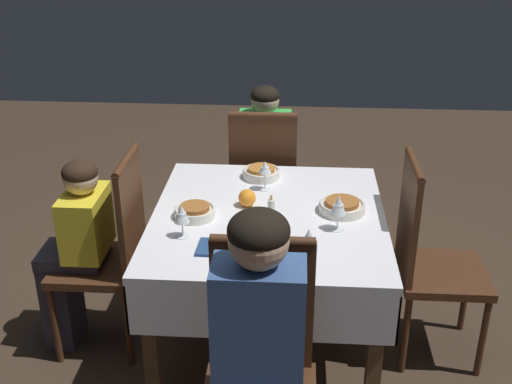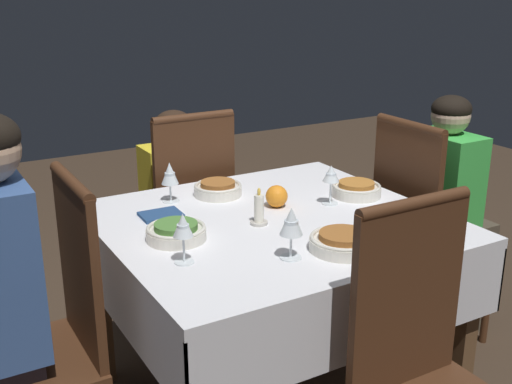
{
  "view_description": "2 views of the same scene",
  "coord_description": "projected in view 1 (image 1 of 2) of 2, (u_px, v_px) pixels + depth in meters",
  "views": [
    {
      "loc": [
        -2.59,
        -0.12,
        2.08
      ],
      "look_at": [
        -0.07,
        0.05,
        0.89
      ],
      "focal_mm": 45.0,
      "sensor_mm": 36.0,
      "label": 1
    },
    {
      "loc": [
        -1.09,
        -1.78,
        1.54
      ],
      "look_at": [
        -0.07,
        -0.0,
        0.86
      ],
      "focal_mm": 45.0,
      "sensor_mm": 36.0,
      "label": 2
    }
  ],
  "objects": [
    {
      "name": "wine_glass_north",
      "position": [
        182.0,
        215.0,
        2.68
      ],
      "size": [
        0.06,
        0.06,
        0.15
      ],
      "color": "white",
      "rests_on": "dining_table"
    },
    {
      "name": "wine_glass_west",
      "position": [
        309.0,
        239.0,
        2.48
      ],
      "size": [
        0.06,
        0.06,
        0.15
      ],
      "color": "white",
      "rests_on": "dining_table"
    },
    {
      "name": "person_child_yellow",
      "position": [
        75.0,
        247.0,
        3.05
      ],
      "size": [
        0.3,
        0.33,
        0.99
      ],
      "rotation": [
        0.0,
        0.0,
        3.14
      ],
      "color": "#383342",
      "rests_on": "ground_plane"
    },
    {
      "name": "napkin_red_folded",
      "position": [
        210.0,
        247.0,
        2.63
      ],
      "size": [
        0.14,
        0.11,
        0.01
      ],
      "rotation": [
        0.0,
        0.0,
        -0.03
      ],
      "color": "navy",
      "rests_on": "dining_table"
    },
    {
      "name": "chair_west",
      "position": [
        260.0,
        365.0,
        2.29
      ],
      "size": [
        0.41,
        0.4,
        1.01
      ],
      "rotation": [
        0.0,
        0.0,
        -1.57
      ],
      "color": "#472816",
      "rests_on": "ground_plane"
    },
    {
      "name": "dining_table",
      "position": [
        268.0,
        233.0,
        2.95
      ],
      "size": [
        1.14,
        1.06,
        0.75
      ],
      "color": "silver",
      "rests_on": "ground_plane"
    },
    {
      "name": "chair_south",
      "position": [
        428.0,
        255.0,
        2.99
      ],
      "size": [
        0.4,
        0.41,
        1.01
      ],
      "color": "#472816",
      "rests_on": "ground_plane"
    },
    {
      "name": "bowl_south",
      "position": [
        342.0,
        206.0,
        2.93
      ],
      "size": [
        0.21,
        0.21,
        0.06
      ],
      "color": "silver",
      "rests_on": "dining_table"
    },
    {
      "name": "candle_centerpiece",
      "position": [
        271.0,
        212.0,
        2.84
      ],
      "size": [
        0.06,
        0.06,
        0.13
      ],
      "color": "beige",
      "rests_on": "dining_table"
    },
    {
      "name": "ground_plane",
      "position": [
        267.0,
        346.0,
        3.23
      ],
      "size": [
        8.0,
        8.0,
        0.0
      ],
      "primitive_type": "plane",
      "color": "#3D2D21"
    },
    {
      "name": "chair_east",
      "position": [
        264.0,
        184.0,
        3.72
      ],
      "size": [
        0.41,
        0.4,
        1.01
      ],
      "rotation": [
        0.0,
        0.0,
        1.57
      ],
      "color": "#472816",
      "rests_on": "ground_plane"
    },
    {
      "name": "bowl_east",
      "position": [
        261.0,
        172.0,
        3.28
      ],
      "size": [
        0.19,
        0.19,
        0.06
      ],
      "color": "silver",
      "rests_on": "dining_table"
    },
    {
      "name": "bowl_west",
      "position": [
        264.0,
        249.0,
        2.58
      ],
      "size": [
        0.19,
        0.19,
        0.06
      ],
      "color": "silver",
      "rests_on": "dining_table"
    },
    {
      "name": "orange_fruit",
      "position": [
        247.0,
        198.0,
        2.98
      ],
      "size": [
        0.08,
        0.08,
        0.08
      ],
      "primitive_type": "sphere",
      "color": "orange",
      "rests_on": "dining_table"
    },
    {
      "name": "wine_glass_south",
      "position": [
        339.0,
        206.0,
        2.74
      ],
      "size": [
        0.07,
        0.07,
        0.16
      ],
      "color": "white",
      "rests_on": "dining_table"
    },
    {
      "name": "person_adult_denim",
      "position": [
        257.0,
        363.0,
        2.08
      ],
      "size": [
        0.34,
        0.3,
        1.22
      ],
      "rotation": [
        0.0,
        0.0,
        -1.57
      ],
      "color": "#383342",
      "rests_on": "ground_plane"
    },
    {
      "name": "chair_north",
      "position": [
        111.0,
        248.0,
        3.04
      ],
      "size": [
        0.4,
        0.41,
        1.01
      ],
      "rotation": [
        0.0,
        0.0,
        3.14
      ],
      "color": "#472816",
      "rests_on": "ground_plane"
    },
    {
      "name": "bowl_north",
      "position": [
        195.0,
        211.0,
        2.88
      ],
      "size": [
        0.18,
        0.18,
        0.06
      ],
      "color": "silver",
      "rests_on": "dining_table"
    },
    {
      "name": "person_child_green",
      "position": [
        265.0,
        163.0,
        3.84
      ],
      "size": [
        0.33,
        0.3,
        1.09
      ],
      "rotation": [
        0.0,
        0.0,
        1.57
      ],
      "color": "#4C4233",
      "rests_on": "ground_plane"
    },
    {
      "name": "wine_glass_east",
      "position": [
        265.0,
        169.0,
        3.11
      ],
      "size": [
        0.06,
        0.06,
        0.15
      ],
      "color": "white",
      "rests_on": "dining_table"
    }
  ]
}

